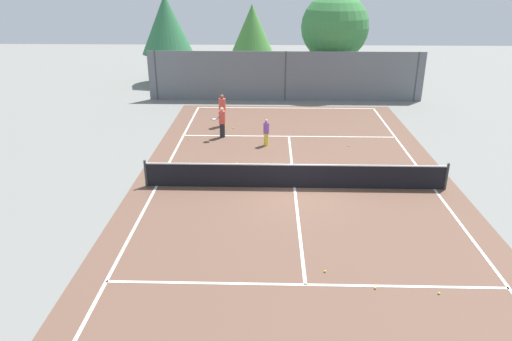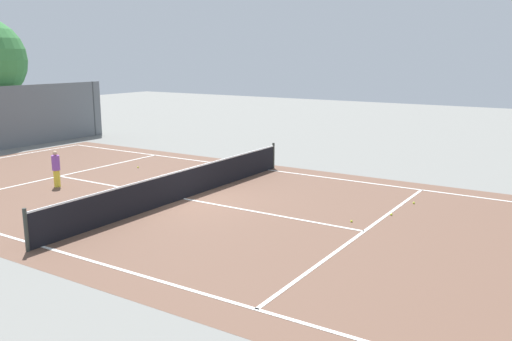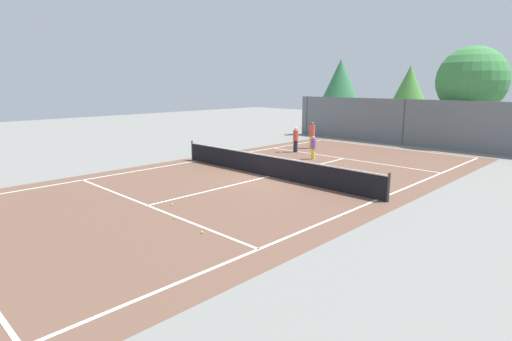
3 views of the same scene
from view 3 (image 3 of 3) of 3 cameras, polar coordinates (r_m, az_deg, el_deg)
The scene contains 21 objects.
ground_plane at distance 18.72m, azimuth 1.88°, elevation -0.86°, with size 80.00×80.00×0.00m, color slate.
court_surface at distance 18.72m, azimuth 1.88°, elevation -0.86°, with size 13.00×25.00×0.01m.
tennis_net at distance 18.61m, azimuth 1.89°, elevation 0.67°, with size 11.90×0.10×1.10m.
perimeter_fence at distance 30.20m, azimuth 20.29°, elevation 6.48°, with size 18.00×0.12×3.20m.
tree_0 at distance 36.37m, azimuth 21.01°, elevation 11.11°, with size 3.03×3.03×5.74m.
tree_1 at distance 31.29m, azimuth 28.35°, elevation 11.18°, with size 4.58×4.58×6.74m.
tree_2 at distance 38.76m, azimuth 11.90°, elevation 12.14°, with size 3.80×3.80×6.47m.
player_0 at distance 23.12m, azimuth 8.16°, elevation 3.27°, with size 0.28×0.28×1.33m.
player_1 at distance 25.42m, azimuth 5.63°, elevation 4.45°, with size 0.76×0.84×1.58m.
player_2 at distance 27.03m, azimuth 7.97°, elevation 5.04°, with size 0.38×0.38×1.77m.
ball_crate at distance 19.11m, azimuth 5.22°, elevation -0.07°, with size 0.45×0.38×0.43m.
tennis_ball_0 at distance 22.10m, azimuth 1.48°, elevation 1.26°, with size 0.07×0.07×0.07m, color #CCE533.
tennis_ball_1 at distance 14.62m, azimuth -11.90°, elevation -4.77°, with size 0.07×0.07×0.07m, color #CCE533.
tennis_ball_2 at distance 26.37m, azimuth 2.21°, elevation 3.06°, with size 0.07×0.07×0.07m, color #CCE533.
tennis_ball_3 at distance 19.82m, azimuth 8.75°, elevation -0.16°, with size 0.07×0.07×0.07m, color #CCE533.
tennis_ball_4 at distance 26.39m, azimuth 8.36°, elevation 2.94°, with size 0.07×0.07×0.07m, color #CCE533.
tennis_ball_5 at distance 21.08m, azimuth 16.85°, elevation 0.20°, with size 0.07×0.07×0.07m, color #CCE533.
tennis_ball_6 at distance 13.21m, azimuth -11.50°, elevation -6.60°, with size 0.07×0.07×0.07m, color #CCE533.
tennis_ball_7 at distance 18.89m, azimuth 6.65°, elevation -0.71°, with size 0.07×0.07×0.07m, color #CCE533.
tennis_ball_8 at distance 11.84m, azimuth -7.68°, elevation -8.71°, with size 0.07×0.07×0.07m, color #CCE533.
tennis_ball_9 at distance 22.43m, azimuth -5.00°, elevation 1.39°, with size 0.07×0.07×0.07m, color #CCE533.
Camera 3 is at (12.31, -13.45, 4.25)m, focal length 28.09 mm.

